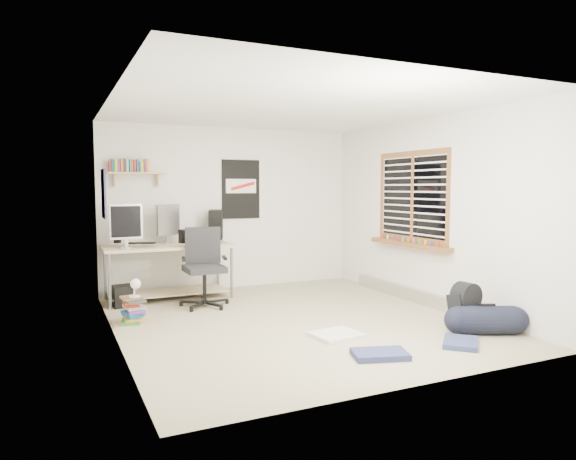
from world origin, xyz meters
name	(u,v)px	position (x,y,z in m)	size (l,w,h in m)	color
floor	(293,321)	(0.00, 0.00, -0.01)	(4.00, 4.50, 0.01)	gray
ceiling	(293,107)	(0.00, 0.00, 2.50)	(4.00, 4.50, 0.01)	white
back_wall	(232,208)	(0.00, 2.25, 1.25)	(4.00, 0.01, 2.50)	silver
left_wall	(114,220)	(-2.00, 0.00, 1.25)	(0.01, 4.50, 2.50)	silver
right_wall	(429,212)	(2.00, 0.00, 1.25)	(0.01, 4.50, 2.50)	silver
desk	(169,273)	(-1.09, 1.82, 0.36)	(1.77, 0.78, 0.81)	beige
monitor_left	(126,228)	(-1.67, 1.67, 1.04)	(0.43, 0.11, 0.47)	#A2A3A7
monitor_right	(168,225)	(-1.05, 2.00, 1.03)	(0.41, 0.10, 0.45)	#9A9A9F
pc_tower	(216,224)	(-0.33, 2.00, 1.03)	(0.20, 0.41, 0.43)	black
keyboard	(142,243)	(-1.46, 1.77, 0.82)	(0.36, 0.13, 0.02)	black
speaker_left	(117,237)	(-1.75, 2.00, 0.89)	(0.08, 0.08, 0.17)	black
speaker_right	(183,236)	(-0.93, 1.60, 0.90)	(0.10, 0.10, 0.19)	black
office_chair	(204,270)	(-0.76, 1.14, 0.49)	(0.69, 0.69, 1.05)	black
wall_shelf	(137,173)	(-1.45, 2.14, 1.78)	(0.80, 0.22, 0.24)	tan
poster_back_wall	(241,189)	(0.15, 2.23, 1.55)	(0.62, 0.03, 0.92)	black
poster_left_wall	(104,194)	(-1.99, 1.20, 1.50)	(0.02, 0.42, 0.60)	navy
window	(411,197)	(1.95, 0.30, 1.45)	(0.10, 1.50, 1.26)	brown
baseboard_heater	(410,294)	(1.96, 0.30, 0.09)	(0.08, 2.50, 0.18)	#B7B2A8
backpack	(465,313)	(1.54, -1.19, 0.20)	(0.32, 0.26, 0.43)	black
duffel_bag	(486,321)	(1.64, -1.40, 0.14)	(0.31, 0.31, 0.61)	black
tshirt	(336,335)	(0.12, -0.81, 0.02)	(0.49, 0.41, 0.04)	silver
jeans_a	(380,354)	(0.16, -1.55, 0.03)	(0.50, 0.32, 0.05)	navy
jeans_b	(461,343)	(1.10, -1.58, 0.03)	(0.43, 0.32, 0.05)	navy
book_stack	(133,311)	(-1.75, 0.65, 0.15)	(0.49, 0.40, 0.33)	brown
desk_lamp	(134,291)	(-1.73, 0.63, 0.38)	(0.13, 0.21, 0.21)	white
subwoofer	(123,296)	(-1.75, 1.59, 0.14)	(0.26, 0.26, 0.29)	black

